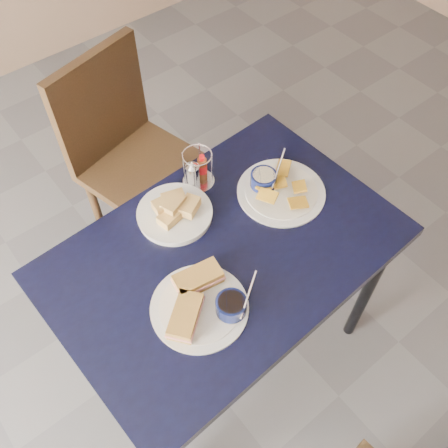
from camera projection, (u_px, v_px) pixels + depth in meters
ground at (219, 393)px, 2.04m from camera, size 6.00×6.00×0.00m
dining_table at (224, 263)px, 1.62m from camera, size 1.12×0.78×0.75m
chair_far at (129, 144)px, 2.13m from camera, size 0.53×0.52×0.94m
sandwich_plate at (202, 302)px, 1.43m from camera, size 0.31×0.29×0.12m
plantain_plate at (276, 187)px, 1.69m from camera, size 0.30×0.30×0.12m
bread_basket at (175, 212)px, 1.62m from camera, size 0.24×0.24×0.08m
condiment_caddy at (197, 171)px, 1.68m from camera, size 0.11×0.11×0.14m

